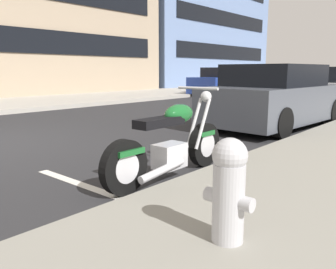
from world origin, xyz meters
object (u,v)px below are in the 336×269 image
car_opposite_curb (224,82)px  fire_hydrant (229,188)px  parked_car_near_corner (276,98)px  parked_motorcycle (171,145)px

car_opposite_curb → fire_hydrant: bearing=32.1°
car_opposite_curb → parked_car_near_corner: bearing=38.6°
parked_car_near_corner → car_opposite_curb: bearing=42.1°
parked_motorcycle → parked_car_near_corner: 4.69m
parked_motorcycle → fire_hydrant: 1.92m
parked_motorcycle → fire_hydrant: bearing=-128.7°
parked_car_near_corner → car_opposite_curb: size_ratio=0.98×
parked_car_near_corner → fire_hydrant: bearing=-155.4°
parked_motorcycle → parked_car_near_corner: parked_car_near_corner is taller
parked_car_near_corner → fire_hydrant: size_ratio=5.69×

